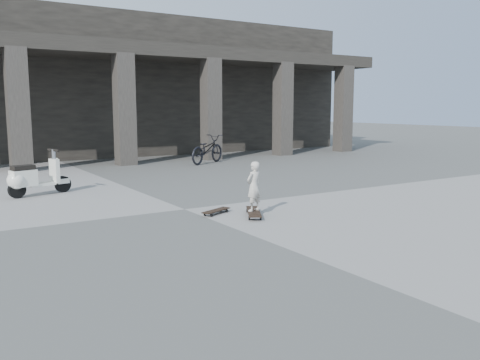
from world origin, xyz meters
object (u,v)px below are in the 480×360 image
longboard (254,212)px  bicycle (207,149)px  skateboard_spare (216,211)px  child (254,186)px  scooter (29,179)px

longboard → bicycle: bicycle is taller
skateboard_spare → bicycle: (4.19, 8.06, 0.47)m
longboard → bicycle: (3.66, 8.61, 0.45)m
child → scooter: size_ratio=0.63×
longboard → skateboard_spare: size_ratio=1.37×
longboard → bicycle: size_ratio=0.50×
skateboard_spare → bicycle: size_ratio=0.36×
longboard → child: bearing=-105.2°
skateboard_spare → child: size_ratio=0.75×
child → longboard: bearing=-60.8°
longboard → bicycle: bearing=6.8°
child → bicycle: size_ratio=0.48×
skateboard_spare → scooter: scooter is taller
child → scooter: scooter is taller
longboard → scooter: bearing=65.2°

